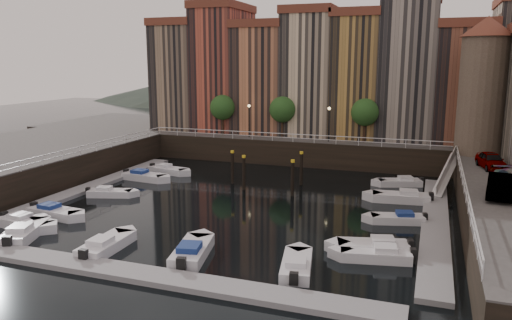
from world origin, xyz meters
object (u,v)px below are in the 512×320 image
at_px(boat_left_2, 109,193).
at_px(car_b, 500,187).
at_px(mooring_pilings, 267,172).
at_px(boat_left_0, 25,223).
at_px(car_a, 491,162).
at_px(boat_left_1, 54,212).
at_px(gangway, 447,172).
at_px(corner_tower, 483,84).

relative_size(boat_left_2, car_b, 0.91).
xyz_separation_m(mooring_pilings, car_b, (19.91, -8.07, 2.14)).
relative_size(boat_left_0, car_b, 1.04).
bearing_deg(car_a, car_b, -104.70).
bearing_deg(boat_left_2, boat_left_1, -110.73).
bearing_deg(mooring_pilings, gangway, 16.11).
bearing_deg(boat_left_1, boat_left_2, 92.52).
relative_size(mooring_pilings, boat_left_0, 1.49).
distance_m(gangway, boat_left_2, 32.35).
height_order(corner_tower, gangway, corner_tower).
relative_size(boat_left_2, car_a, 1.01).
bearing_deg(boat_left_2, corner_tower, 10.39).
height_order(boat_left_0, boat_left_1, boat_left_0).
height_order(corner_tower, car_b, corner_tower).
distance_m(boat_left_2, car_b, 33.12).
bearing_deg(car_a, boat_left_2, -176.60).
height_order(mooring_pilings, car_b, car_b).
xyz_separation_m(gangway, boat_left_0, (-30.36, -22.28, -1.53)).
bearing_deg(boat_left_0, boat_left_2, 92.48).
relative_size(boat_left_0, boat_left_1, 1.00).
xyz_separation_m(corner_tower, mooring_pilings, (-19.62, -9.33, -8.54)).
relative_size(gangway, car_b, 1.73).
relative_size(corner_tower, car_a, 3.17).
relative_size(boat_left_1, car_b, 1.04).
relative_size(corner_tower, gangway, 1.66).
distance_m(gangway, boat_left_1, 35.89).
relative_size(gangway, boat_left_0, 1.66).
distance_m(gangway, mooring_pilings, 17.41).
bearing_deg(car_a, boat_left_0, -163.07).
distance_m(mooring_pilings, car_a, 20.43).
xyz_separation_m(corner_tower, car_b, (0.28, -17.40, -6.40)).
bearing_deg(corner_tower, mooring_pilings, -154.57).
bearing_deg(car_b, boat_left_1, -161.54).
relative_size(gangway, mooring_pilings, 1.11).
bearing_deg(corner_tower, boat_left_0, -141.16).
xyz_separation_m(gangway, boat_left_2, (-29.76, -12.60, -1.58)).
xyz_separation_m(corner_tower, boat_left_1, (-33.07, -23.87, -9.81)).
xyz_separation_m(car_a, car_b, (-0.32, -10.02, 0.05)).
bearing_deg(gangway, car_b, -76.14).
relative_size(mooring_pilings, boat_left_2, 1.70).
bearing_deg(boat_left_0, car_b, 21.69).
xyz_separation_m(boat_left_1, car_a, (33.67, 16.49, 3.36)).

